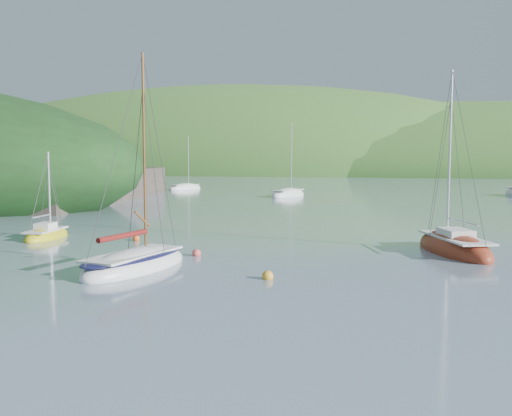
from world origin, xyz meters
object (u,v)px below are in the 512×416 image
(daysailer_white, at_px, (135,264))
(distant_sloop_c, at_px, (185,189))
(distant_sloop_a, at_px, (288,195))
(sailboat_yellow, at_px, (46,236))
(sloop_red, at_px, (454,249))

(daysailer_white, relative_size, distant_sloop_c, 1.16)
(distant_sloop_a, bearing_deg, sailboat_yellow, -82.48)
(sloop_red, bearing_deg, sailboat_yellow, 161.48)
(sailboat_yellow, relative_size, distant_sloop_c, 0.66)
(sailboat_yellow, distance_m, distant_sloop_a, 40.65)
(sailboat_yellow, bearing_deg, sloop_red, -5.14)
(daysailer_white, distance_m, distant_sloop_a, 47.60)
(sailboat_yellow, relative_size, distant_sloop_a, 0.58)
(sloop_red, height_order, distant_sloop_a, sloop_red)
(sloop_red, relative_size, distant_sloop_a, 1.03)
(daysailer_white, relative_size, distant_sloop_a, 1.03)
(sloop_red, distance_m, distant_sloop_a, 42.70)
(distant_sloop_a, bearing_deg, daysailer_white, -69.14)
(sloop_red, bearing_deg, daysailer_white, -170.19)
(daysailer_white, distance_m, distant_sloop_c, 61.99)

